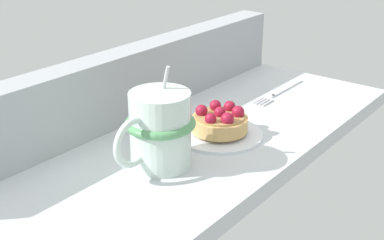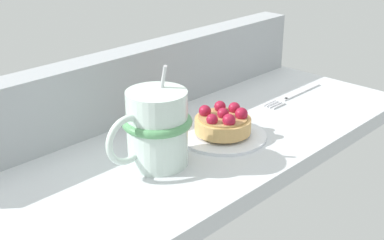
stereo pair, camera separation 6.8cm
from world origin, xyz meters
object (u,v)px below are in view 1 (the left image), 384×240
(dessert_plate, at_px, (219,133))
(dessert_fork, at_px, (280,91))
(raspberry_tart, at_px, (220,121))
(coffee_mug, at_px, (159,129))

(dessert_plate, xyz_separation_m, dessert_fork, (0.22, 0.02, -0.00))
(dessert_fork, bearing_deg, raspberry_tart, -174.48)
(raspberry_tart, bearing_deg, dessert_fork, 5.52)
(dessert_plate, bearing_deg, raspberry_tart, -31.79)
(dessert_plate, relative_size, raspberry_tart, 1.57)
(raspberry_tart, distance_m, dessert_fork, 0.22)
(dessert_plate, bearing_deg, coffee_mug, 176.30)
(coffee_mug, bearing_deg, dessert_plate, -3.70)
(raspberry_tart, xyz_separation_m, dessert_fork, (0.22, 0.02, -0.02))
(raspberry_tart, relative_size, coffee_mug, 0.62)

